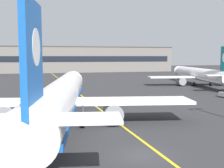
# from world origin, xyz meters

# --- Properties ---
(ground_plane) EXTENTS (400.00, 400.00, 0.00)m
(ground_plane) POSITION_xyz_m (0.00, 0.00, 0.00)
(ground_plane) COLOR #2D2D30
(taxiway_centreline) EXTENTS (9.85, 179.76, 0.01)m
(taxiway_centreline) POSITION_xyz_m (0.00, 30.00, 0.00)
(taxiway_centreline) COLOR yellow
(taxiway_centreline) RESTS_ON ground
(airliner_foreground) EXTENTS (32.35, 41.36, 11.65)m
(airliner_foreground) POSITION_xyz_m (-5.79, 12.32, 3.37)
(airliner_foreground) COLOR white
(airliner_foreground) RESTS_ON ground
(airliner_background) EXTENTS (28.99, 37.09, 10.44)m
(airliner_background) POSITION_xyz_m (34.46, 47.89, 3.02)
(airliner_background) COLOR white
(airliner_background) RESTS_ON ground
(safety_cone_by_nose_gear) EXTENTS (0.44, 0.44, 0.55)m
(safety_cone_by_nose_gear) POSITION_xyz_m (-4.21, 27.43, 0.26)
(safety_cone_by_nose_gear) COLOR orange
(safety_cone_by_nose_gear) RESTS_ON ground
(terminal_building) EXTENTS (121.54, 12.40, 13.12)m
(terminal_building) POSITION_xyz_m (-2.04, 121.91, 6.57)
(terminal_building) COLOR slate
(terminal_building) RESTS_ON ground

